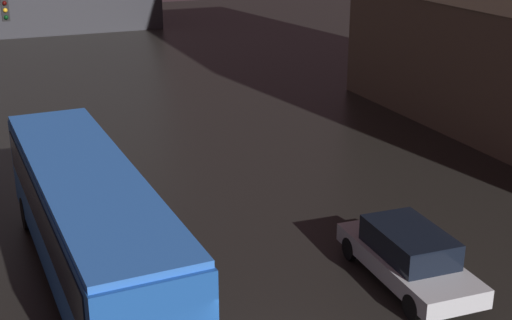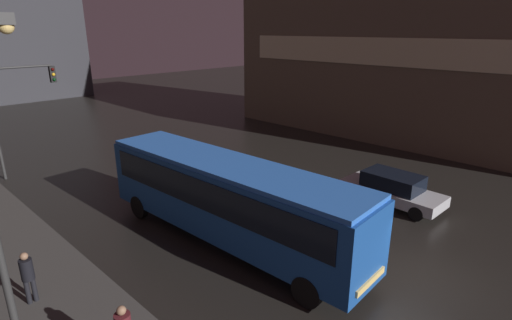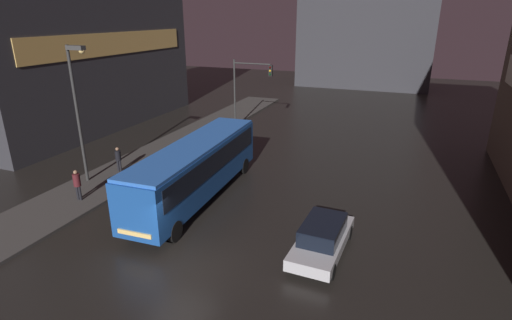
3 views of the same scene
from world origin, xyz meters
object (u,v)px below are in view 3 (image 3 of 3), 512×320
object	(u,v)px
bus_near	(196,165)
pedestrian_mid	(118,158)
car_taxi	(322,237)
pedestrian_near	(77,182)
traffic_light_main	(247,84)
street_lamp_sidewalk	(78,95)

from	to	relation	value
bus_near	pedestrian_mid	xyz separation A→B (m)	(-6.56, 1.41, -0.89)
car_taxi	pedestrian_near	distance (m)	13.53
pedestrian_near	pedestrian_mid	world-z (taller)	pedestrian_near
pedestrian_near	traffic_light_main	size ratio (longest dim) A/B	0.28
pedestrian_mid	traffic_light_main	xyz separation A→B (m)	(3.85, 12.43, 3.09)
pedestrian_near	street_lamp_sidewalk	bearing A→B (deg)	40.53
pedestrian_near	traffic_light_main	world-z (taller)	traffic_light_main
bus_near	street_lamp_sidewalk	xyz separation A→B (m)	(-7.22, -0.49, 3.43)
car_taxi	traffic_light_main	distance (m)	19.98
bus_near	pedestrian_near	distance (m)	6.53
car_taxi	pedestrian_near	size ratio (longest dim) A/B	2.72
traffic_light_main	street_lamp_sidewalk	xyz separation A→B (m)	(-4.50, -14.33, 1.23)
bus_near	street_lamp_sidewalk	distance (m)	8.01
car_taxi	street_lamp_sidewalk	world-z (taller)	street_lamp_sidewalk
car_taxi	pedestrian_near	world-z (taller)	pedestrian_near
pedestrian_near	pedestrian_mid	size ratio (longest dim) A/B	1.06
bus_near	pedestrian_mid	distance (m)	6.77
car_taxi	street_lamp_sidewalk	bearing A→B (deg)	-6.59
bus_near	car_taxi	bearing A→B (deg)	157.45
bus_near	pedestrian_mid	world-z (taller)	bus_near
traffic_light_main	street_lamp_sidewalk	world-z (taller)	street_lamp_sidewalk
street_lamp_sidewalk	traffic_light_main	bearing A→B (deg)	72.56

